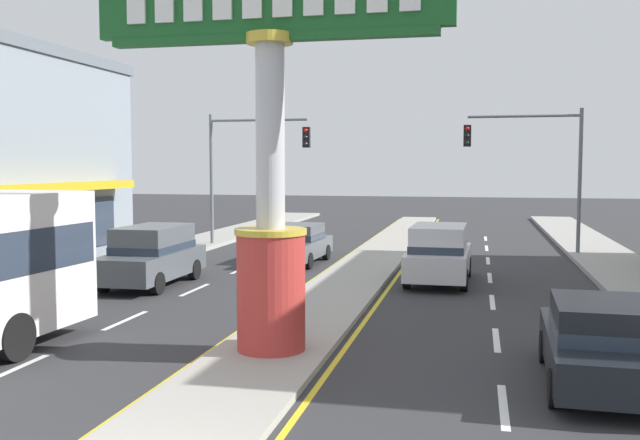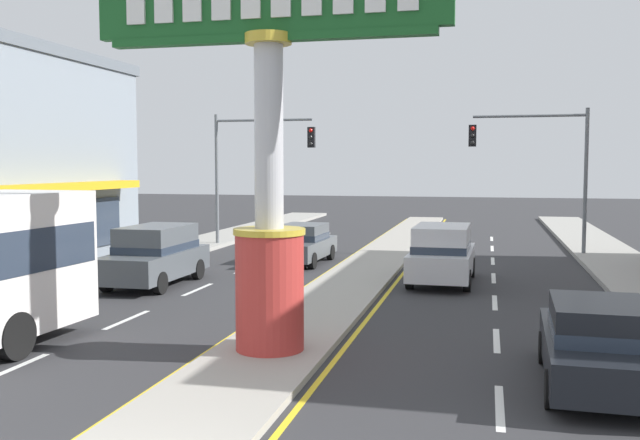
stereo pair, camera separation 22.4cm
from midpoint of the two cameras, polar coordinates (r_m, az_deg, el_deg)
The scene contains 10 objects.
median_strip at distance 25.18m, azimuth 3.05°, elevation -4.17°, with size 2.33×52.00×0.14m, color #A39E93.
sidewalk_left at distance 26.42m, azimuth -17.70°, elevation -3.92°, with size 2.73×60.00×0.18m, color #9E9B93.
lane_markings at distance 23.87m, azimuth 2.51°, elevation -4.80°, with size 9.07×52.00×0.01m.
district_sign at distance 14.01m, azimuth -4.49°, elevation 3.85°, with size 7.15×1.44×7.63m.
traffic_light_left_side at distance 32.82m, azimuth -6.12°, elevation 5.14°, with size 4.86×0.46×6.20m.
traffic_light_right_side at distance 31.10m, azimuth 16.87°, elevation 5.01°, with size 4.86×0.46×6.20m.
sedan_near_right_lane at distance 13.23m, azimuth 21.22°, elevation -9.20°, with size 1.94×4.35×1.53m.
sedan_near_left_lane at distance 27.63m, azimuth -2.01°, elevation -1.89°, with size 1.97×4.37×1.53m.
suv_mid_left_lane at distance 23.30m, azimuth 9.31°, elevation -2.65°, with size 2.04×4.64×1.90m.
suv_far_left_oncoming at distance 23.22m, azimuth -13.68°, elevation -2.74°, with size 1.98×4.61×1.90m.
Camera 1 is at (4.00, -6.58, 3.84)m, focal length 39.63 mm.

